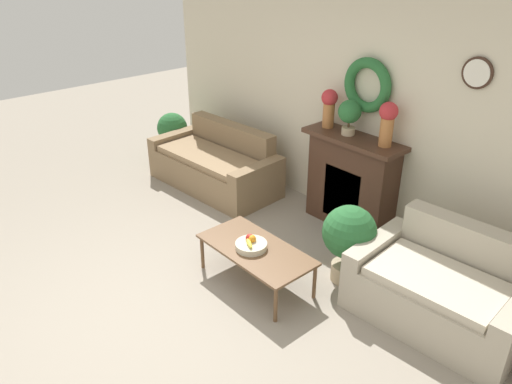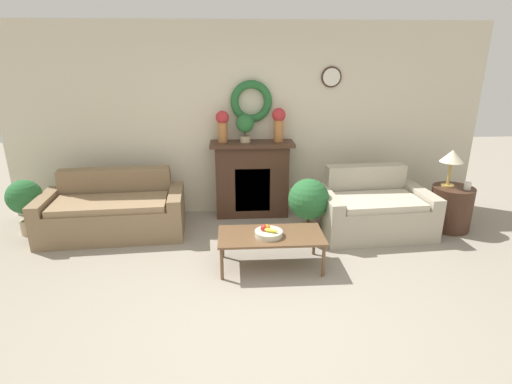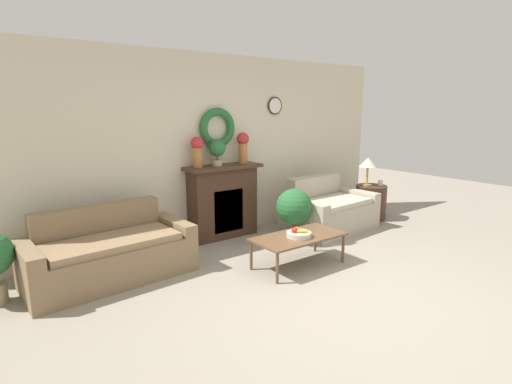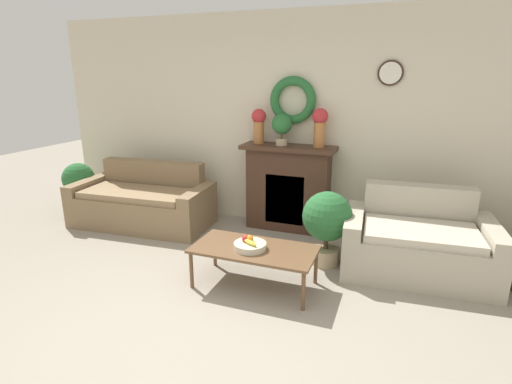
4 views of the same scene
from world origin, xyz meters
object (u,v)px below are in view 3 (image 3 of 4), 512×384
(loveseat_right, at_px, (328,211))
(potted_plant_on_mantel, at_px, (217,149))
(couch_left, at_px, (109,253))
(table_lamp, at_px, (368,163))
(fruit_bowl, at_px, (298,234))
(potted_plant_floor_by_loveseat, at_px, (294,210))
(coffee_table, at_px, (299,238))
(side_table_by_loveseat, at_px, (371,202))
(vase_on_mantel_right, at_px, (243,145))
(mug, at_px, (380,183))
(vase_on_mantel_left, at_px, (197,149))
(fireplace, at_px, (223,201))

(loveseat_right, relative_size, potted_plant_on_mantel, 3.89)
(couch_left, xyz_separation_m, table_lamp, (4.44, -0.09, 0.69))
(couch_left, bearing_deg, fruit_bowl, -32.12)
(couch_left, height_order, potted_plant_on_mantel, potted_plant_on_mantel)
(loveseat_right, height_order, potted_plant_floor_by_loveseat, loveseat_right)
(coffee_table, bearing_deg, fruit_bowl, -136.35)
(loveseat_right, height_order, fruit_bowl, loveseat_right)
(side_table_by_loveseat, xyz_separation_m, vase_on_mantel_right, (-2.28, 0.67, 1.08))
(loveseat_right, distance_m, fruit_bowl, 1.73)
(mug, height_order, vase_on_mantel_right, vase_on_mantel_right)
(loveseat_right, xyz_separation_m, vase_on_mantel_right, (-1.19, 0.68, 1.07))
(side_table_by_loveseat, height_order, vase_on_mantel_left, vase_on_mantel_left)
(table_lamp, bearing_deg, couch_left, 178.84)
(fruit_bowl, bearing_deg, table_lamp, 21.15)
(fireplace, height_order, table_lamp, fireplace)
(vase_on_mantel_left, relative_size, vase_on_mantel_right, 0.93)
(vase_on_mantel_left, bearing_deg, vase_on_mantel_right, 0.00)
(mug, bearing_deg, loveseat_right, 176.20)
(vase_on_mantel_left, relative_size, potted_plant_floor_by_loveseat, 0.55)
(potted_plant_floor_by_loveseat, bearing_deg, loveseat_right, 10.77)
(mug, bearing_deg, potted_plant_on_mantel, 165.45)
(side_table_by_loveseat, xyz_separation_m, table_lamp, (-0.07, 0.05, 0.69))
(coffee_table, distance_m, potted_plant_on_mantel, 1.83)
(couch_left, height_order, side_table_by_loveseat, couch_left)
(fruit_bowl, xyz_separation_m, mug, (2.68, 0.82, 0.21))
(fireplace, bearing_deg, side_table_by_loveseat, -14.07)
(loveseat_right, bearing_deg, potted_plant_on_mantel, 154.16)
(coffee_table, height_order, table_lamp, table_lamp)
(mug, distance_m, potted_plant_on_mantel, 3.05)
(fireplace, relative_size, couch_left, 0.63)
(couch_left, relative_size, vase_on_mantel_left, 4.28)
(potted_plant_on_mantel, bearing_deg, couch_left, -163.93)
(loveseat_right, height_order, potted_plant_on_mantel, potted_plant_on_mantel)
(potted_plant_floor_by_loveseat, bearing_deg, fruit_bowl, -128.50)
(loveseat_right, height_order, vase_on_mantel_right, vase_on_mantel_right)
(vase_on_mantel_left, height_order, potted_plant_on_mantel, vase_on_mantel_left)
(side_table_by_loveseat, bearing_deg, mug, -37.87)
(couch_left, bearing_deg, table_lamp, -4.82)
(fruit_bowl, xyz_separation_m, vase_on_mantel_right, (0.28, 1.58, 0.94))
(couch_left, xyz_separation_m, potted_plant_floor_by_loveseat, (2.53, -0.33, 0.20))
(loveseat_right, relative_size, side_table_by_loveseat, 2.54)
(fruit_bowl, xyz_separation_m, vase_on_mantel_left, (-0.49, 1.58, 0.92))
(vase_on_mantel_right, bearing_deg, fruit_bowl, -100.12)
(vase_on_mantel_left, bearing_deg, mug, -13.53)
(loveseat_right, bearing_deg, side_table_by_loveseat, -3.33)
(vase_on_mantel_right, bearing_deg, potted_plant_on_mantel, -177.55)
(side_table_by_loveseat, distance_m, table_lamp, 0.69)
(fruit_bowl, bearing_deg, vase_on_mantel_left, 107.33)
(fireplace, relative_size, potted_plant_on_mantel, 3.04)
(fruit_bowl, bearing_deg, side_table_by_loveseat, 19.58)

